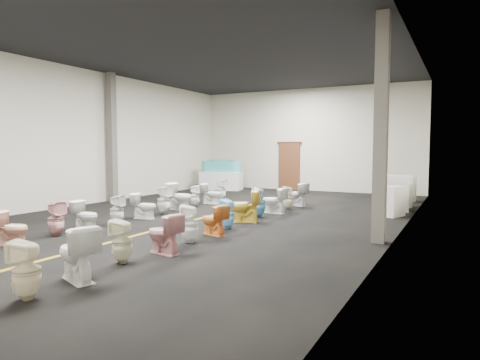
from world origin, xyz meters
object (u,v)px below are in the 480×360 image
(toilet_left_2, at_px, (12,228))
(toilet_right_5, at_px, (214,220))
(toilet_right_1, at_px, (77,253))
(toilet_right_2, at_px, (122,241))
(toilet_left_9, at_px, (195,196))
(toilet_right_4, at_px, (190,224))
(toilet_left_10, at_px, (211,194))
(toilet_left_5, at_px, (117,210))
(toilet_right_8, at_px, (259,202))
(appliance_crate_b, at_px, (395,193))
(toilet_right_9, at_px, (274,200))
(toilet_left_6, at_px, (144,206))
(toilet_left_4, at_px, (86,215))
(toilet_right_7, at_px, (244,206))
(appliance_crate_d, at_px, (405,189))
(display_table, at_px, (221,181))
(toilet_left_8, at_px, (180,196))
(toilet_left_7, at_px, (164,200))
(appliance_crate_c, at_px, (399,195))
(toilet_right_0, at_px, (26,270))
(toilet_right_10, at_px, (288,198))
(toilet_right_6, at_px, (228,214))
(toilet_right_3, at_px, (164,233))
(bathtub, at_px, (221,166))
(toilet_left_11, at_px, (221,190))
(toilet_right_11, at_px, (297,194))
(toilet_left_3, at_px, (56,219))

(toilet_left_2, bearing_deg, toilet_right_5, -64.65)
(toilet_right_1, xyz_separation_m, toilet_right_2, (-0.09, 1.00, -0.04))
(toilet_left_9, xyz_separation_m, toilet_right_4, (2.83, -4.40, 0.03))
(toilet_left_10, height_order, toilet_right_2, toilet_right_2)
(toilet_left_5, xyz_separation_m, toilet_right_8, (2.65, 2.60, 0.05))
(appliance_crate_b, relative_size, toilet_right_9, 1.43)
(toilet_left_2, distance_m, toilet_left_6, 3.65)
(toilet_left_4, xyz_separation_m, toilet_right_2, (2.76, -1.77, 0.02))
(toilet_right_7, bearing_deg, appliance_crate_d, 137.38)
(display_table, xyz_separation_m, appliance_crate_d, (7.90, -0.73, 0.05))
(toilet_left_8, bearing_deg, display_table, 19.61)
(toilet_right_4, relative_size, toilet_right_8, 0.92)
(appliance_crate_b, xyz_separation_m, toilet_left_4, (-5.84, -6.54, -0.19))
(toilet_left_7, relative_size, toilet_right_4, 1.08)
(toilet_left_4, relative_size, toilet_left_10, 0.99)
(appliance_crate_d, height_order, toilet_left_9, appliance_crate_d)
(appliance_crate_c, xyz_separation_m, toilet_right_8, (-3.09, -4.06, 0.03))
(toilet_left_9, relative_size, toilet_right_0, 0.94)
(toilet_right_2, bearing_deg, appliance_crate_c, 147.31)
(appliance_crate_d, height_order, toilet_left_4, appliance_crate_d)
(toilet_right_4, bearing_deg, toilet_right_0, -22.81)
(toilet_left_6, xyz_separation_m, toilet_right_10, (2.77, 3.43, 0.02))
(toilet_left_10, bearing_deg, toilet_right_4, -163.22)
(appliance_crate_c, bearing_deg, appliance_crate_d, 90.00)
(display_table, height_order, toilet_right_7, toilet_right_7)
(toilet_right_10, bearing_deg, appliance_crate_c, 106.85)
(toilet_right_6, bearing_deg, toilet_left_9, -116.86)
(toilet_left_10, relative_size, toilet_right_3, 0.94)
(toilet_right_2, bearing_deg, toilet_left_5, -149.39)
(toilet_right_4, xyz_separation_m, toilet_right_10, (0.03, 5.30, -0.03))
(bathtub, bearing_deg, toilet_right_6, -69.32)
(toilet_left_5, bearing_deg, toilet_left_11, -11.57)
(display_table, xyz_separation_m, toilet_left_11, (1.99, -3.44, -0.02))
(toilet_left_9, bearing_deg, toilet_left_11, -20.76)
(toilet_left_5, relative_size, toilet_right_11, 0.97)
(toilet_left_8, distance_m, toilet_right_7, 2.87)
(toilet_left_5, distance_m, toilet_left_10, 4.44)
(bathtub, bearing_deg, toilet_left_8, -81.46)
(toilet_left_9, distance_m, toilet_right_11, 3.32)
(appliance_crate_c, relative_size, toilet_right_8, 0.93)
(toilet_right_5, bearing_deg, toilet_left_5, -71.40)
(appliance_crate_d, bearing_deg, toilet_right_6, -112.35)
(toilet_left_2, relative_size, toilet_right_7, 0.80)
(toilet_left_2, distance_m, toilet_right_7, 5.22)
(toilet_left_6, height_order, toilet_right_3, toilet_right_3)
(appliance_crate_b, bearing_deg, toilet_left_3, -128.71)
(toilet_left_7, relative_size, toilet_right_7, 0.99)
(toilet_left_3, xyz_separation_m, toilet_left_6, (0.16, 2.66, -0.04))
(toilet_right_0, relative_size, toilet_right_11, 0.99)
(toilet_right_3, height_order, toilet_right_9, toilet_right_9)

